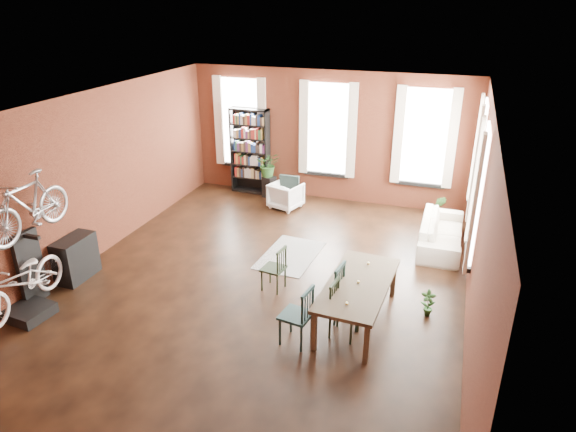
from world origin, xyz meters
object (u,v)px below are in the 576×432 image
at_px(dining_chair_b, 273,268).
at_px(bicycle_floor, 16,257).
at_px(plant_stand, 269,187).
at_px(cream_sofa, 442,228).
at_px(white_armchair, 286,194).
at_px(console_table, 76,258).
at_px(dining_chair_d, 351,296).
at_px(dining_chair_c, 345,310).
at_px(bookshelf, 250,151).
at_px(dining_table, 357,302).
at_px(dining_chair_a, 296,315).
at_px(bike_trainer, 30,312).

bearing_deg(dining_chair_b, bicycle_floor, -50.79).
bearing_deg(plant_stand, cream_sofa, -18.85).
height_order(white_armchair, plant_stand, white_armchair).
height_order(console_table, plant_stand, console_table).
height_order(dining_chair_d, plant_stand, dining_chair_d).
bearing_deg(dining_chair_c, white_armchair, 35.89).
relative_size(dining_chair_d, bookshelf, 0.44).
relative_size(dining_table, console_table, 2.55).
xyz_separation_m(dining_table, dining_chair_d, (-0.10, -0.08, 0.14)).
distance_m(bookshelf, cream_sofa, 5.28).
relative_size(dining_chair_d, console_table, 1.21).
bearing_deg(bicycle_floor, dining_chair_a, 7.14).
xyz_separation_m(dining_table, bike_trainer, (-5.02, -1.60, -0.26)).
height_order(dining_chair_a, bookshelf, bookshelf).
bearing_deg(bicycle_floor, dining_table, 14.47).
distance_m(dining_chair_c, dining_chair_d, 0.36).
height_order(cream_sofa, bicycle_floor, bicycle_floor).
bearing_deg(dining_chair_a, dining_chair_c, 129.95).
height_order(white_armchair, cream_sofa, cream_sofa).
bearing_deg(dining_chair_d, console_table, 100.72).
height_order(dining_chair_a, bike_trainer, dining_chair_a).
xyz_separation_m(dining_chair_a, bookshelf, (-3.10, 5.72, 0.63)).
bearing_deg(console_table, dining_chair_b, 12.61).
height_order(dining_chair_b, dining_chair_c, dining_chair_c).
bearing_deg(dining_chair_a, white_armchair, -150.42).
xyz_separation_m(bike_trainer, plant_stand, (1.76, 6.29, 0.18)).
xyz_separation_m(dining_chair_b, cream_sofa, (2.69, 2.71, -0.00)).
relative_size(dining_chair_b, bike_trainer, 1.33).
xyz_separation_m(bookshelf, cream_sofa, (4.95, -1.70, -0.69)).
bearing_deg(dining_table, console_table, -173.48).
height_order(dining_table, dining_chair_b, dining_chair_b).
bearing_deg(dining_chair_a, bicycle_floor, -70.60).
bearing_deg(console_table, cream_sofa, 29.33).
xyz_separation_m(white_armchair, cream_sofa, (3.71, -0.92, 0.06)).
relative_size(cream_sofa, bicycle_floor, 1.14).
relative_size(dining_chair_a, plant_stand, 1.73).
bearing_deg(dining_table, bicycle_floor, -159.05).
height_order(console_table, bicycle_floor, bicycle_floor).
bearing_deg(dining_chair_a, bike_trainer, -70.75).
xyz_separation_m(dining_chair_a, dining_chair_b, (-0.84, 1.31, -0.06)).
bearing_deg(white_armchair, console_table, 77.23).
height_order(bookshelf, plant_stand, bookshelf).
bearing_deg(console_table, dining_chair_d, 2.52).
bearing_deg(dining_chair_d, white_armchair, 39.12).
relative_size(white_armchair, bicycle_floor, 0.38).
bearing_deg(white_armchair, dining_chair_b, 122.60).
distance_m(bookshelf, bike_trainer, 6.68).
relative_size(console_table, plant_stand, 1.47).
xyz_separation_m(dining_table, bookshelf, (-3.85, 4.90, 0.75)).
xyz_separation_m(dining_chair_c, cream_sofa, (1.20, 3.63, -0.04)).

